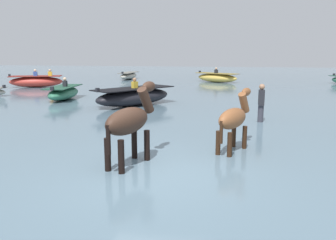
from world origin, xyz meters
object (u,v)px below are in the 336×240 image
boat_mid_channel (64,93)px  boat_mid_outer (129,76)px  horse_lead_dark_bay (130,123)px  boat_far_offshore (134,97)px  boat_far_inshore (217,78)px  person_onlooker_right (261,105)px  boat_distant_east (36,81)px  horse_trailing_chestnut (234,120)px

boat_mid_channel → boat_mid_outer: boat_mid_channel is taller
horse_lead_dark_bay → boat_far_offshore: horse_lead_dark_bay is taller
boat_mid_channel → boat_mid_outer: (-0.84, 14.31, -0.03)m
boat_mid_channel → boat_far_inshore: 14.60m
boat_mid_outer → horse_lead_dark_bay: bearing=-72.8°
boat_mid_outer → person_onlooker_right: person_onlooker_right is taller
horse_lead_dark_bay → boat_mid_channel: horse_lead_dark_bay is taller
boat_far_offshore → boat_far_inshore: 14.23m
horse_lead_dark_bay → boat_far_inshore: horse_lead_dark_bay is taller
boat_distant_east → person_onlooker_right: (14.96, -10.15, 0.19)m
horse_trailing_chestnut → person_onlooker_right: (0.96, 3.94, -0.20)m
boat_far_offshore → boat_mid_channel: 4.44m
boat_mid_outer → boat_distant_east: boat_distant_east is taller
horse_lead_dark_bay → boat_far_inshore: bearing=87.9°
boat_far_offshore → boat_distant_east: (-9.42, 7.18, -0.01)m
boat_far_inshore → boat_far_offshore: bearing=-103.0°
boat_far_inshore → person_onlooker_right: person_onlooker_right is taller
horse_lead_dark_bay → boat_far_offshore: bearing=105.7°
boat_distant_east → boat_mid_channel: bearing=-48.7°
boat_mid_outer → person_onlooker_right: (10.63, -18.57, 0.28)m
boat_mid_outer → boat_mid_channel: bearing=-86.6°
horse_trailing_chestnut → boat_distant_east: bearing=134.8°
horse_lead_dark_bay → boat_mid_outer: bearing=107.2°
boat_far_offshore → person_onlooker_right: size_ratio=2.59×
horse_lead_dark_bay → boat_distant_east: bearing=127.1°
person_onlooker_right → boat_distant_east: bearing=145.9°
horse_lead_dark_bay → boat_distant_east: 19.55m
boat_far_offshore → person_onlooker_right: (5.55, -2.97, 0.18)m
horse_lead_dark_bay → horse_trailing_chestnut: 2.69m
horse_lead_dark_bay → horse_trailing_chestnut: bearing=34.0°
boat_distant_east → person_onlooker_right: bearing=-34.1°
horse_trailing_chestnut → boat_mid_outer: 24.50m
boat_mid_channel → person_onlooker_right: 10.68m
person_onlooker_right → horse_lead_dark_bay: bearing=-120.3°
horse_lead_dark_bay → boat_far_offshore: (-2.36, 8.41, -0.53)m
boat_mid_channel → boat_far_inshore: bearing=59.4°
boat_far_offshore → horse_trailing_chestnut: bearing=-56.4°
horse_trailing_chestnut → boat_distant_east: 19.87m
boat_far_offshore → boat_distant_east: boat_far_offshore is taller
boat_far_offshore → boat_distant_east: size_ratio=1.08×
horse_trailing_chestnut → boat_distant_east: size_ratio=0.46×
horse_lead_dark_bay → person_onlooker_right: 6.31m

